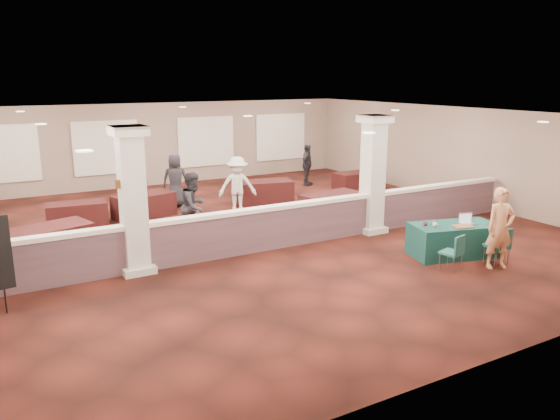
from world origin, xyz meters
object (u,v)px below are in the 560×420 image
conf_chair_main (500,243)px  far_table_back_left (77,214)px  attendee_a (194,206)px  attendee_c (307,165)px  far_table_back_right (357,181)px  woman (500,228)px  far_table_back_center (144,205)px  far_table_front_left (46,244)px  far_table_front_right (331,206)px  near_table (453,240)px  attendee_b (237,186)px  attendee_d (175,180)px  far_table_front_center (263,192)px  conf_chair_side (455,250)px

conf_chair_main → far_table_back_left: conf_chair_main is taller
conf_chair_main → attendee_a: bearing=145.1°
attendee_c → far_table_back_right: bearing=-100.3°
attendee_a → woman: bearing=-82.4°
far_table_back_right → far_table_back_center: bearing=180.0°
woman → far_table_front_left: bearing=164.7°
far_table_front_right → attendee_c: bearing=65.8°
near_table → woman: bearing=-63.5°
woman → attendee_b: woman is taller
conf_chair_main → attendee_d: size_ratio=0.50×
near_table → attendee_d: (-4.09, 8.17, 0.49)m
far_table_front_right → attendee_a: size_ratio=1.04×
far_table_front_right → woman: bearing=-82.6°
far_table_front_left → far_table_back_left: far_table_front_left is taller
attendee_a → far_table_front_center: bearing=2.7°
woman → attendee_c: 10.33m
conf_chair_main → far_table_back_right: conf_chair_main is taller
far_table_back_left → far_table_back_center: (1.95, 0.00, 0.03)m
attendee_a → attendee_c: bearing=0.5°
far_table_back_center → near_table: bearing=-53.4°
far_table_front_left → far_table_back_center: far_table_front_left is taller
conf_chair_main → attendee_a: (-5.27, 5.33, 0.38)m
attendee_c → near_table: bearing=-140.7°
attendee_c → far_table_front_center: bearing=173.2°
conf_chair_side → far_table_back_center: 9.31m
far_table_front_left → near_table: bearing=-27.2°
far_table_back_center → attendee_d: attendee_d is taller
far_table_front_right → attendee_b: bearing=140.8°
far_table_front_left → far_table_back_left: 3.13m
far_table_front_right → far_table_back_left: bearing=157.1°
far_table_back_center → attendee_b: (2.66, -1.06, 0.54)m
attendee_c → attendee_d: 5.79m
far_table_front_center → attendee_a: 4.51m
far_table_front_center → attendee_a: bearing=-141.3°
far_table_front_left → far_table_back_right: far_table_front_left is taller
conf_chair_main → far_table_back_left: bearing=143.2°
far_table_front_left → attendee_c: attendee_c is taller
near_table → far_table_back_center: size_ratio=1.13×
far_table_front_right → far_table_back_right: (3.19, 2.90, -0.03)m
near_table → far_table_front_right: bearing=112.0°
far_table_back_center → conf_chair_side: bearing=-60.4°
conf_chair_side → attendee_c: (2.43, 9.92, 0.32)m
attendee_c → attendee_d: attendee_d is taller
conf_chair_side → far_table_front_center: bearing=81.0°
far_table_front_center → far_table_back_right: size_ratio=1.12×
attendee_d → attendee_c: bearing=-145.1°
far_table_back_center → far_table_back_left: bearing=180.0°
conf_chair_main → far_table_back_center: size_ratio=0.50×
attendee_a → attendee_c: size_ratio=1.11×
far_table_front_left → far_table_front_center: (7.12, 2.70, -0.01)m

